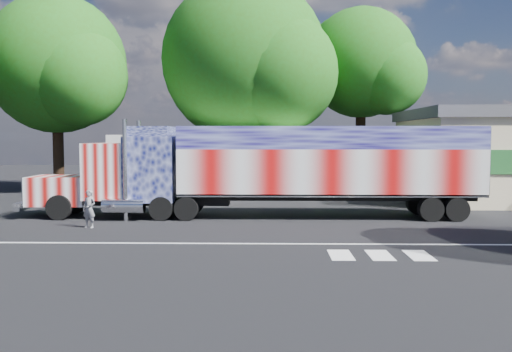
{
  "coord_description": "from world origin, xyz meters",
  "views": [
    {
      "loc": [
        0.59,
        -22.21,
        3.66
      ],
      "look_at": [
        0.0,
        3.0,
        1.9
      ],
      "focal_mm": 40.0,
      "sensor_mm": 36.0,
      "label": 1
    }
  ],
  "objects_px": {
    "coach_bus": "(219,165)",
    "tree_n_mid": "(247,61)",
    "tree_ne_a": "(363,64)",
    "semi_truck": "(272,167)",
    "tree_nw_a": "(58,65)",
    "woman": "(89,209)"
  },
  "relations": [
    {
      "from": "woman",
      "to": "tree_nw_a",
      "type": "height_order",
      "value": "tree_nw_a"
    },
    {
      "from": "semi_truck",
      "to": "tree_n_mid",
      "type": "relative_size",
      "value": 1.46
    },
    {
      "from": "semi_truck",
      "to": "woman",
      "type": "xyz_separation_m",
      "value": [
        -7.34,
        -3.23,
        -1.5
      ]
    },
    {
      "from": "tree_ne_a",
      "to": "tree_n_mid",
      "type": "relative_size",
      "value": 0.9
    },
    {
      "from": "semi_truck",
      "to": "woman",
      "type": "bearing_deg",
      "value": -156.26
    },
    {
      "from": "coach_bus",
      "to": "tree_n_mid",
      "type": "distance_m",
      "value": 8.06
    },
    {
      "from": "coach_bus",
      "to": "tree_nw_a",
      "type": "height_order",
      "value": "tree_nw_a"
    },
    {
      "from": "semi_truck",
      "to": "tree_nw_a",
      "type": "distance_m",
      "value": 19.18
    },
    {
      "from": "woman",
      "to": "tree_nw_a",
      "type": "distance_m",
      "value": 17.97
    },
    {
      "from": "woman",
      "to": "tree_n_mid",
      "type": "height_order",
      "value": "tree_n_mid"
    },
    {
      "from": "tree_n_mid",
      "to": "tree_ne_a",
      "type": "bearing_deg",
      "value": 18.1
    },
    {
      "from": "semi_truck",
      "to": "tree_ne_a",
      "type": "xyz_separation_m",
      "value": [
        6.5,
        15.16,
        6.52
      ]
    },
    {
      "from": "semi_truck",
      "to": "tree_n_mid",
      "type": "distance_m",
      "value": 14.14
    },
    {
      "from": "semi_truck",
      "to": "coach_bus",
      "type": "relative_size",
      "value": 1.6
    },
    {
      "from": "tree_ne_a",
      "to": "tree_n_mid",
      "type": "height_order",
      "value": "tree_n_mid"
    },
    {
      "from": "semi_truck",
      "to": "tree_ne_a",
      "type": "bearing_deg",
      "value": 66.79
    },
    {
      "from": "coach_bus",
      "to": "woman",
      "type": "bearing_deg",
      "value": -110.0
    },
    {
      "from": "coach_bus",
      "to": "tree_nw_a",
      "type": "xyz_separation_m",
      "value": [
        -10.82,
        3.35,
        6.39
      ]
    },
    {
      "from": "tree_nw_a",
      "to": "tree_n_mid",
      "type": "height_order",
      "value": "tree_n_mid"
    },
    {
      "from": "woman",
      "to": "tree_nw_a",
      "type": "bearing_deg",
      "value": 131.6
    },
    {
      "from": "semi_truck",
      "to": "coach_bus",
      "type": "bearing_deg",
      "value": 110.67
    },
    {
      "from": "coach_bus",
      "to": "woman",
      "type": "xyz_separation_m",
      "value": [
        -4.2,
        -11.54,
        -1.17
      ]
    }
  ]
}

